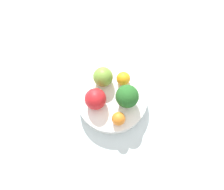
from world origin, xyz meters
TOP-DOWN VIEW (x-y plane):
  - ground_plane at (0.00, 0.00)m, footprint 6.00×6.00m
  - table_surface at (0.00, 0.00)m, footprint 1.20×1.20m
  - bowl at (0.00, 0.00)m, footprint 0.20×0.20m
  - broccoli at (-0.04, 0.02)m, footprint 0.06×0.06m
  - apple_red at (0.02, -0.05)m, footprint 0.06×0.06m
  - apple_green at (0.05, 0.01)m, footprint 0.06×0.06m
  - orange_front at (-0.01, 0.07)m, footprint 0.04×0.04m
  - orange_back at (-0.04, -0.04)m, footprint 0.04×0.04m

SIDE VIEW (x-z plane):
  - ground_plane at x=0.00m, z-range 0.00..0.00m
  - table_surface at x=0.00m, z-range 0.00..0.02m
  - bowl at x=0.00m, z-range 0.02..0.06m
  - orange_front at x=-0.01m, z-range 0.06..0.10m
  - orange_back at x=-0.04m, z-range 0.06..0.10m
  - apple_red at x=0.02m, z-range 0.06..0.12m
  - apple_green at x=0.05m, z-range 0.06..0.12m
  - broccoli at x=-0.04m, z-range 0.07..0.14m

